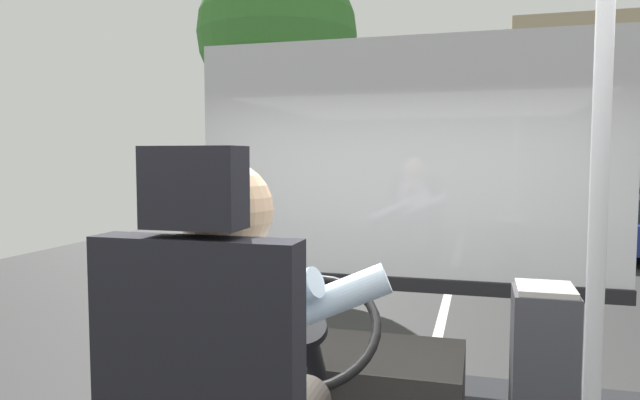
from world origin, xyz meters
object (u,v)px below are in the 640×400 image
object	(u,v)px
bus_driver	(237,358)
handrail_pole	(596,277)
steering_console	(337,389)
fare_box	(542,392)
parked_car_green	(612,207)

from	to	relation	value
bus_driver	handrail_pole	bearing A→B (deg)	12.75
steering_console	handrail_pole	distance (m)	1.45
steering_console	fare_box	bearing A→B (deg)	-15.57
bus_driver	handrail_pole	world-z (taller)	handrail_pole
fare_box	parked_car_green	xyz separation A→B (m)	(3.48, 16.22, -0.60)
steering_console	handrail_pole	bearing A→B (deg)	-44.94
bus_driver	steering_console	world-z (taller)	bus_driver
handrail_pole	parked_car_green	size ratio (longest dim) A/B	0.44
bus_driver	fare_box	xyz separation A→B (m)	(0.83, 0.85, -0.34)
handrail_pole	steering_console	bearing A→B (deg)	135.06
parked_car_green	fare_box	bearing A→B (deg)	-102.12
fare_box	parked_car_green	world-z (taller)	fare_box
fare_box	handrail_pole	bearing A→B (deg)	-85.69
handrail_pole	fare_box	bearing A→B (deg)	94.31
steering_console	handrail_pole	world-z (taller)	handrail_pole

